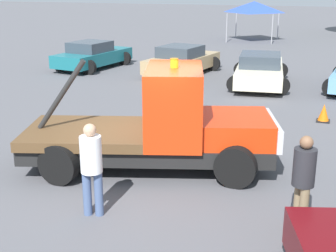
% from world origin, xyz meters
% --- Properties ---
extents(ground_plane, '(160.00, 160.00, 0.00)m').
position_xyz_m(ground_plane, '(0.00, 0.00, 0.00)').
color(ground_plane, '#545459').
extents(tow_truck, '(5.98, 3.64, 2.54)m').
position_xyz_m(tow_truck, '(0.34, 0.11, 0.98)').
color(tow_truck, black).
rests_on(tow_truck, ground).
extents(person_near_truck, '(0.38, 0.38, 1.70)m').
position_xyz_m(person_near_truck, '(3.55, -1.74, 0.98)').
color(person_near_truck, '#847051').
rests_on(person_near_truck, ground).
extents(person_at_hood, '(0.39, 0.39, 1.75)m').
position_xyz_m(person_at_hood, '(-0.05, -2.49, 1.01)').
color(person_at_hood, '#475B84').
rests_on(person_at_hood, ground).
extents(parked_car_teal, '(2.81, 4.61, 1.34)m').
position_xyz_m(parked_car_teal, '(-7.54, 11.18, 0.65)').
color(parked_car_teal, '#196670').
rests_on(parked_car_teal, ground).
extents(parked_car_tan, '(2.92, 4.66, 1.34)m').
position_xyz_m(parked_car_tan, '(-2.86, 11.17, 0.65)').
color(parked_car_tan, tan).
rests_on(parked_car_tan, ground).
extents(parked_car_cream, '(2.81, 5.06, 1.34)m').
position_xyz_m(parked_car_cream, '(0.93, 9.96, 0.65)').
color(parked_car_cream, beige).
rests_on(parked_car_cream, ground).
extents(canopy_tent_blue, '(3.26, 3.26, 2.81)m').
position_xyz_m(canopy_tent_blue, '(-2.09, 25.35, 2.41)').
color(canopy_tent_blue, '#9E9EA3').
rests_on(canopy_tent_blue, ground).
extents(traffic_cone, '(0.40, 0.40, 0.55)m').
position_xyz_m(traffic_cone, '(3.67, 5.28, 0.25)').
color(traffic_cone, black).
rests_on(traffic_cone, ground).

